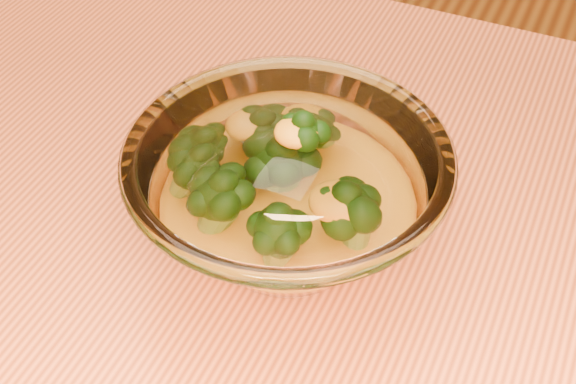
{
  "coord_description": "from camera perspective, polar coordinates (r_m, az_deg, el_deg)",
  "views": [
    {
      "loc": [
        0.02,
        -0.21,
        1.12
      ],
      "look_at": [
        -0.12,
        0.09,
        0.8
      ],
      "focal_mm": 50.0,
      "sensor_mm": 36.0,
      "label": 1
    }
  ],
  "objects": [
    {
      "name": "cheese_sauce",
      "position": [
        0.48,
        0.0,
        -1.86
      ],
      "size": [
        0.11,
        0.11,
        0.03
      ],
      "primitive_type": "ellipsoid",
      "color": "gold",
      "rests_on": "glass_bowl"
    },
    {
      "name": "glass_bowl",
      "position": [
        0.47,
        -0.0,
        -0.36
      ],
      "size": [
        0.19,
        0.19,
        0.08
      ],
      "color": "white",
      "rests_on": "table"
    },
    {
      "name": "broccoli_heap",
      "position": [
        0.47,
        -1.22,
        1.15
      ],
      "size": [
        0.12,
        0.11,
        0.07
      ],
      "color": "black",
      "rests_on": "cheese_sauce"
    }
  ]
}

